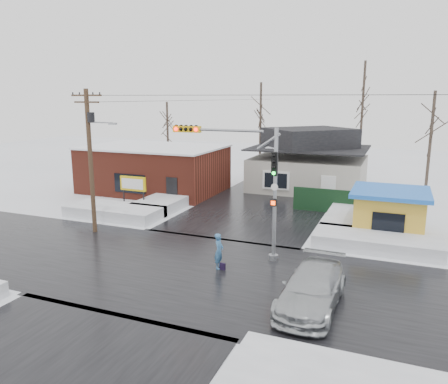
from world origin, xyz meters
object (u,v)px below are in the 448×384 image
at_px(kiosk, 389,212).
at_px(pedestrian, 219,251).
at_px(car, 312,289).
at_px(traffic_signal, 246,174).
at_px(marquee_sign, 133,185).
at_px(utility_pole, 91,153).

relative_size(kiosk, pedestrian, 2.53).
bearing_deg(car, kiosk, 78.45).
bearing_deg(pedestrian, traffic_signal, -22.08).
height_order(marquee_sign, kiosk, kiosk).
xyz_separation_m(utility_pole, marquee_sign, (-1.07, 5.99, -3.19)).
bearing_deg(kiosk, pedestrian, -130.26).
bearing_deg(traffic_signal, marquee_sign, 150.28).
relative_size(traffic_signal, kiosk, 1.52).
bearing_deg(car, pedestrian, 156.21).
height_order(utility_pole, car, utility_pole).
bearing_deg(kiosk, traffic_signal, -135.16).
relative_size(utility_pole, kiosk, 1.96).
height_order(utility_pole, pedestrian, utility_pole).
distance_m(utility_pole, kiosk, 18.95).
xyz_separation_m(traffic_signal, car, (4.46, -4.50, -3.74)).
xyz_separation_m(marquee_sign, pedestrian, (10.76, -8.64, -1.01)).
bearing_deg(marquee_sign, pedestrian, -38.76).
relative_size(kiosk, car, 0.84).
height_order(traffic_signal, marquee_sign, traffic_signal).
bearing_deg(kiosk, utility_pole, -159.56).
relative_size(traffic_signal, utility_pole, 0.78).
height_order(traffic_signal, car, traffic_signal).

